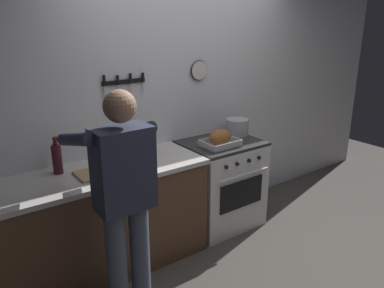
{
  "coord_description": "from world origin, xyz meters",
  "views": [
    {
      "loc": [
        -2.17,
        -1.79,
        2.08
      ],
      "look_at": [
        -0.24,
        0.85,
        1.0
      ],
      "focal_mm": 36.31,
      "sensor_mm": 36.0,
      "label": 1
    }
  ],
  "objects_px": {
    "stock_pot": "(237,127)",
    "bottle_vinegar": "(152,142)",
    "person_cook": "(123,194)",
    "bottle_wine_red": "(57,158)",
    "bottle_cooking_oil": "(137,147)",
    "cutting_board": "(100,172)",
    "bottle_soy_sauce": "(153,143)",
    "roasting_pan": "(220,139)",
    "stove": "(221,183)"
  },
  "relations": [
    {
      "from": "stove",
      "to": "bottle_vinegar",
      "type": "height_order",
      "value": "bottle_vinegar"
    },
    {
      "from": "stove",
      "to": "stock_pot",
      "type": "relative_size",
      "value": 3.86
    },
    {
      "from": "stock_pot",
      "to": "bottle_soy_sauce",
      "type": "xyz_separation_m",
      "value": [
        -0.98,
        0.06,
        -0.0
      ]
    },
    {
      "from": "bottle_soy_sauce",
      "to": "bottle_cooking_oil",
      "type": "xyz_separation_m",
      "value": [
        -0.21,
        -0.1,
        0.03
      ]
    },
    {
      "from": "roasting_pan",
      "to": "bottle_wine_red",
      "type": "relative_size",
      "value": 1.18
    },
    {
      "from": "bottle_wine_red",
      "to": "bottle_vinegar",
      "type": "relative_size",
      "value": 1.1
    },
    {
      "from": "cutting_board",
      "to": "bottle_soy_sauce",
      "type": "relative_size",
      "value": 1.87
    },
    {
      "from": "stock_pot",
      "to": "cutting_board",
      "type": "xyz_separation_m",
      "value": [
        -1.59,
        -0.14,
        -0.07
      ]
    },
    {
      "from": "roasting_pan",
      "to": "bottle_soy_sauce",
      "type": "bearing_deg",
      "value": 156.73
    },
    {
      "from": "bottle_soy_sauce",
      "to": "bottle_vinegar",
      "type": "distance_m",
      "value": 0.09
    },
    {
      "from": "bottle_wine_red",
      "to": "bottle_cooking_oil",
      "type": "bearing_deg",
      "value": -7.45
    },
    {
      "from": "person_cook",
      "to": "cutting_board",
      "type": "relative_size",
      "value": 4.61
    },
    {
      "from": "cutting_board",
      "to": "bottle_wine_red",
      "type": "relative_size",
      "value": 1.2
    },
    {
      "from": "cutting_board",
      "to": "bottle_vinegar",
      "type": "relative_size",
      "value": 1.32
    },
    {
      "from": "bottle_soy_sauce",
      "to": "bottle_vinegar",
      "type": "xyz_separation_m",
      "value": [
        -0.04,
        -0.07,
        0.03
      ]
    },
    {
      "from": "roasting_pan",
      "to": "bottle_wine_red",
      "type": "height_order",
      "value": "bottle_wine_red"
    },
    {
      "from": "person_cook",
      "to": "bottle_wine_red",
      "type": "height_order",
      "value": "person_cook"
    },
    {
      "from": "person_cook",
      "to": "bottle_wine_red",
      "type": "xyz_separation_m",
      "value": [
        -0.19,
        0.75,
        0.07
      ]
    },
    {
      "from": "stove",
      "to": "bottle_vinegar",
      "type": "relative_size",
      "value": 3.31
    },
    {
      "from": "bottle_soy_sauce",
      "to": "cutting_board",
      "type": "bearing_deg",
      "value": -161.17
    },
    {
      "from": "stove",
      "to": "bottle_soy_sauce",
      "type": "relative_size",
      "value": 4.68
    },
    {
      "from": "roasting_pan",
      "to": "cutting_board",
      "type": "relative_size",
      "value": 0.98
    },
    {
      "from": "stove",
      "to": "stock_pot",
      "type": "bearing_deg",
      "value": 16.99
    },
    {
      "from": "roasting_pan",
      "to": "bottle_soy_sauce",
      "type": "relative_size",
      "value": 1.83
    },
    {
      "from": "person_cook",
      "to": "bottle_soy_sauce",
      "type": "xyz_separation_m",
      "value": [
        0.68,
        0.76,
        0.03
      ]
    },
    {
      "from": "stove",
      "to": "bottle_vinegar",
      "type": "bearing_deg",
      "value": 173.82
    },
    {
      "from": "bottle_soy_sauce",
      "to": "bottle_wine_red",
      "type": "height_order",
      "value": "bottle_wine_red"
    },
    {
      "from": "person_cook",
      "to": "bottle_soy_sauce",
      "type": "relative_size",
      "value": 8.62
    },
    {
      "from": "person_cook",
      "to": "roasting_pan",
      "type": "xyz_separation_m",
      "value": [
        1.27,
        0.51,
        0.02
      ]
    },
    {
      "from": "person_cook",
      "to": "bottle_vinegar",
      "type": "distance_m",
      "value": 0.94
    },
    {
      "from": "stove",
      "to": "bottle_soy_sauce",
      "type": "bearing_deg",
      "value": 167.77
    },
    {
      "from": "bottle_soy_sauce",
      "to": "bottle_vinegar",
      "type": "bearing_deg",
      "value": -121.19
    },
    {
      "from": "stock_pot",
      "to": "bottle_vinegar",
      "type": "relative_size",
      "value": 0.86
    },
    {
      "from": "bottle_vinegar",
      "to": "person_cook",
      "type": "bearing_deg",
      "value": -132.57
    },
    {
      "from": "person_cook",
      "to": "bottle_cooking_oil",
      "type": "distance_m",
      "value": 0.81
    },
    {
      "from": "stock_pot",
      "to": "bottle_vinegar",
      "type": "distance_m",
      "value": 1.03
    },
    {
      "from": "roasting_pan",
      "to": "cutting_board",
      "type": "xyz_separation_m",
      "value": [
        -1.2,
        0.05,
        -0.07
      ]
    },
    {
      "from": "person_cook",
      "to": "stock_pot",
      "type": "relative_size",
      "value": 7.12
    },
    {
      "from": "person_cook",
      "to": "stove",
      "type": "bearing_deg",
      "value": -66.45
    },
    {
      "from": "cutting_board",
      "to": "bottle_wine_red",
      "type": "distance_m",
      "value": 0.35
    },
    {
      "from": "bottle_soy_sauce",
      "to": "bottle_wine_red",
      "type": "relative_size",
      "value": 0.64
    },
    {
      "from": "bottle_soy_sauce",
      "to": "bottle_cooking_oil",
      "type": "distance_m",
      "value": 0.23
    },
    {
      "from": "roasting_pan",
      "to": "person_cook",
      "type": "bearing_deg",
      "value": -158.25
    },
    {
      "from": "bottle_vinegar",
      "to": "stock_pot",
      "type": "bearing_deg",
      "value": 0.39
    },
    {
      "from": "bottle_vinegar",
      "to": "bottle_cooking_oil",
      "type": "bearing_deg",
      "value": -171.58
    },
    {
      "from": "bottle_vinegar",
      "to": "stove",
      "type": "bearing_deg",
      "value": -6.18
    },
    {
      "from": "person_cook",
      "to": "stock_pot",
      "type": "height_order",
      "value": "person_cook"
    },
    {
      "from": "stock_pot",
      "to": "bottle_wine_red",
      "type": "xyz_separation_m",
      "value": [
        -1.85,
        0.06,
        0.04
      ]
    },
    {
      "from": "stock_pot",
      "to": "bottle_vinegar",
      "type": "bearing_deg",
      "value": -179.61
    },
    {
      "from": "person_cook",
      "to": "bottle_soy_sauce",
      "type": "height_order",
      "value": "person_cook"
    }
  ]
}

